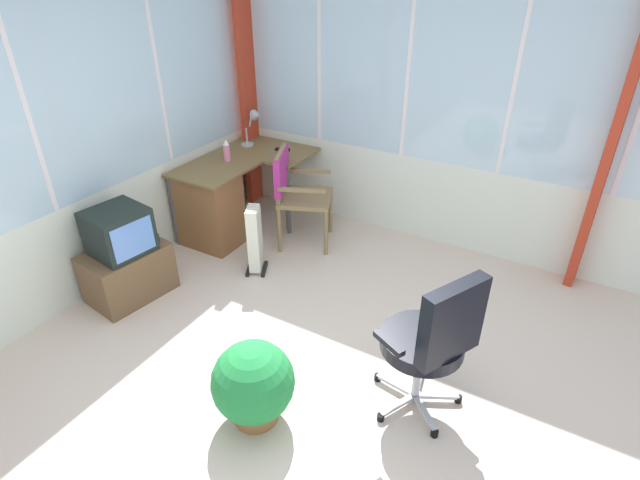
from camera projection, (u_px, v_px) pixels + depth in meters
name	position (u px, v px, depth m)	size (l,w,h in m)	color
ground	(316.00, 409.00, 3.15)	(5.75, 5.48, 0.06)	beige
north_window_panel	(37.00, 153.00, 3.47)	(4.75, 0.07, 2.54)	silver
east_window_panel	(455.00, 114.00, 4.28)	(0.07, 4.48, 2.54)	silver
curtain_corner	(248.00, 92.00, 5.13)	(0.25, 0.07, 2.44)	#B63621
curtain_east_far	(611.00, 146.00, 3.72)	(0.25, 0.07, 2.44)	#B63621
desk	(214.00, 203.00, 4.73)	(1.34, 0.90, 0.74)	brown
desk_lamp	(254.00, 122.00, 5.06)	(0.23, 0.20, 0.36)	#B2B7BC
tv_remote	(283.00, 150.00, 5.00)	(0.04, 0.15, 0.02)	black
spray_bottle	(227.00, 151.00, 4.72)	(0.06, 0.06, 0.22)	pink
wooden_armchair	(292.00, 185.00, 4.61)	(0.63, 0.63, 0.93)	olive
office_chair	(433.00, 337.00, 2.82)	(0.63, 0.60, 1.02)	#B7B7BF
tv_on_stand	(125.00, 259.00, 3.98)	(0.70, 0.53, 0.79)	brown
space_heater	(255.00, 238.00, 4.32)	(0.29, 0.26, 0.63)	silver
potted_plant	(253.00, 384.00, 2.92)	(0.50, 0.50, 0.55)	#946136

